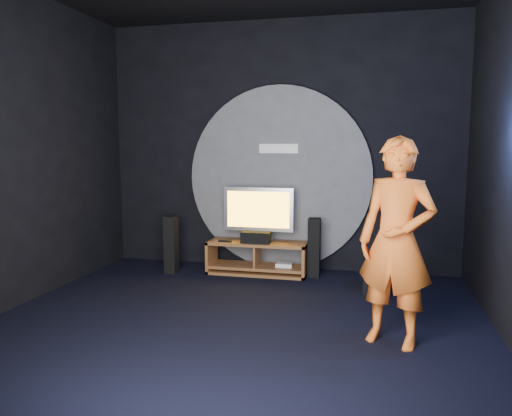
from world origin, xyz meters
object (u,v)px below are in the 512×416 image
(tv, at_px, (258,212))
(tower_speaker_left, at_px, (171,245))
(player, at_px, (396,242))
(tower_speaker_right, at_px, (314,248))
(subwoofer, at_px, (377,278))
(media_console, at_px, (258,260))

(tv, relative_size, tower_speaker_left, 1.22)
(tower_speaker_left, relative_size, player, 0.43)
(tower_speaker_right, relative_size, subwoofer, 2.28)
(media_console, bearing_deg, subwoofer, -18.08)
(media_console, distance_m, tower_speaker_right, 0.80)
(tower_speaker_left, bearing_deg, subwoofer, -5.94)
(subwoofer, bearing_deg, tower_speaker_right, 146.68)
(media_console, relative_size, tv, 1.41)
(media_console, distance_m, tv, 0.66)
(tower_speaker_right, bearing_deg, tv, 176.60)
(media_console, distance_m, tower_speaker_left, 1.22)
(subwoofer, bearing_deg, tower_speaker_left, 174.06)
(tv, height_order, subwoofer, tv)
(subwoofer, relative_size, player, 0.19)
(subwoofer, xyz_separation_m, player, (0.14, -1.57, 0.76))
(tv, height_order, tower_speaker_right, tv)
(media_console, relative_size, tower_speaker_left, 1.72)
(tv, height_order, tower_speaker_left, tv)
(tower_speaker_right, height_order, player, player)
(player, bearing_deg, subwoofer, 115.94)
(player, bearing_deg, media_console, 150.70)
(media_console, height_order, subwoofer, media_console)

